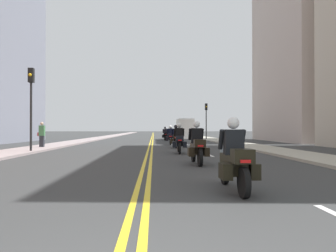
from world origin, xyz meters
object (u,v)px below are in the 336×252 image
Objects in this scene: motorcycle_2 at (179,141)px; motorcycle_3 at (176,139)px; traffic_light_far at (206,115)px; motorcycle_1 at (197,147)px; pedestrian_0 at (42,135)px; motorcycle_6 at (165,135)px; traffic_light_near at (31,94)px; parked_truck at (184,129)px; motorcycle_5 at (171,136)px; motorcycle_7 at (166,134)px; motorcycle_0 at (235,161)px; motorcycle_4 at (170,137)px.

motorcycle_2 is 1.09× the size of motorcycle_3.
motorcycle_1 is at bearing -100.23° from traffic_light_far.
pedestrian_0 reaches higher than motorcycle_2.
motorcycle_6 is (-0.07, 19.73, -0.04)m from motorcycle_2.
pedestrian_0 is at bearing 100.93° from traffic_light_near.
motorcycle_2 reaches higher than motorcycle_6.
motorcycle_3 is (-0.09, 10.41, -0.01)m from motorcycle_1.
motorcycle_1 is 0.34× the size of parked_truck.
pedestrian_0 is (-9.30, -10.62, 0.28)m from motorcycle_5.
traffic_light_near reaches higher than traffic_light_far.
motorcycle_7 is at bearing 90.62° from motorcycle_5.
motorcycle_2 is 0.35× the size of parked_truck.
motorcycle_0 is at bearing -90.22° from motorcycle_5.
motorcycle_2 is at bearing -103.43° from traffic_light_far.
motorcycle_1 is at bearing 139.39° from pedestrian_0.
motorcycle_4 is 20.49m from parked_truck.
traffic_light_far reaches higher than motorcycle_1.
motorcycle_0 is at bearing -86.42° from motorcycle_4.
motorcycle_5 is 0.93× the size of motorcycle_6.
parked_truck is (2.81, 14.52, 0.62)m from motorcycle_5.
motorcycle_4 is 5.73m from motorcycle_5.
motorcycle_0 is 31.73m from traffic_light_far.
motorcycle_5 reaches higher than motorcycle_7.
motorcycle_3 is 9.14m from pedestrian_0.
motorcycle_6 is at bearing 94.87° from motorcycle_5.
motorcycle_4 is (-0.24, 14.69, -0.01)m from motorcycle_1.
motorcycle_1 is at bearing -87.07° from motorcycle_3.
traffic_light_near reaches higher than motorcycle_7.
traffic_light_near reaches higher than motorcycle_4.
pedestrian_0 is (-9.11, -0.62, 0.28)m from motorcycle_3.
motorcycle_1 is 26.65m from traffic_light_far.
traffic_light_far reaches higher than motorcycle_2.
motorcycle_1 is 1.08× the size of motorcycle_5.
motorcycle_7 is at bearing -121.42° from parked_truck.
motorcycle_4 is 10.21m from pedestrian_0.
motorcycle_5 is 0.47× the size of traffic_light_far.
motorcycle_4 is (-0.34, 19.86, 0.00)m from motorcycle_0.
motorcycle_1 is at bearing -94.77° from parked_truck.
motorcycle_5 is (0.19, 10.00, -0.00)m from motorcycle_3.
pedestrian_0 is (-9.30, 14.96, 0.28)m from motorcycle_0.
motorcycle_3 is 0.93× the size of motorcycle_7.
motorcycle_3 is at bearing 89.00° from motorcycle_1.
traffic_light_far is 2.46× the size of pedestrian_0.
traffic_light_near reaches higher than motorcycle_6.
traffic_light_far is (4.62, 31.30, 2.43)m from motorcycle_0.
motorcycle_0 is 17.62m from pedestrian_0.
motorcycle_6 is at bearing 93.00° from motorcycle_4.
parked_truck is at bearing 83.76° from motorcycle_1.
pedestrian_0 reaches higher than motorcycle_6.
motorcycle_7 is 25.66m from traffic_light_near.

